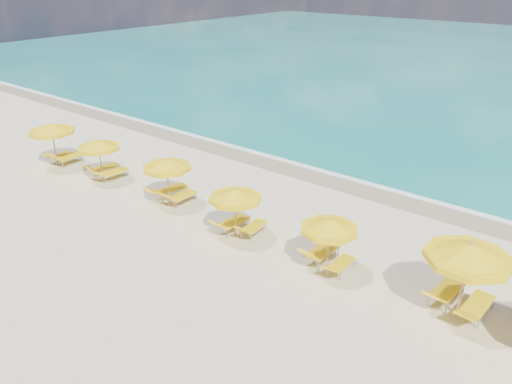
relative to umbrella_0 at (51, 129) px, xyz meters
The scene contains 22 objects.
ground_plane 12.45m from the umbrella_0, ahead, with size 120.00×120.00×0.00m, color beige.
wet_sand_band 14.71m from the umbrella_0, 32.58° to the left, with size 120.00×2.60×0.01m, color tan.
foam_line 15.15m from the umbrella_0, 35.16° to the left, with size 120.00×1.20×0.03m, color white.
whitecap_near 18.65m from the umbrella_0, 70.22° to the left, with size 14.00×0.36×0.05m, color white.
umbrella_0 is the anchor object (origin of this frame).
umbrella_1 3.61m from the umbrella_0, ahead, with size 2.47×2.47×2.14m.
umbrella_2 8.33m from the umbrella_0, ahead, with size 2.56×2.56×2.21m.
umbrella_3 12.68m from the umbrella_0, ahead, with size 2.34×2.34×2.13m.
umbrella_4 16.79m from the umbrella_0, ahead, with size 2.27×2.27×2.08m.
umbrella_5 21.28m from the umbrella_0, ahead, with size 3.42×3.42×2.63m.
lounger_0_left 1.95m from the umbrella_0, 132.57° to the left, with size 0.82×1.72×0.72m.
lounger_0_right 1.92m from the umbrella_0, 51.94° to the left, with size 0.71×1.89×0.93m.
lounger_1_left 3.67m from the umbrella_0, 15.01° to the left, with size 0.81×1.81×0.76m.
lounger_1_right 4.47m from the umbrella_0, ahead, with size 0.81×1.97×0.84m.
lounger_2_left 8.15m from the umbrella_0, ahead, with size 0.98×2.09×0.77m.
lounger_2_right 9.00m from the umbrella_0, ahead, with size 0.65×1.78×0.85m.
lounger_3_left 12.40m from the umbrella_0, ahead, with size 0.69×1.86×0.83m.
lounger_3_right 13.29m from the umbrella_0, ahead, with size 0.74×1.73×0.79m.
lounger_4_left 16.44m from the umbrella_0, ahead, with size 0.71×1.94×0.95m.
lounger_4_right 17.34m from the umbrella_0, ahead, with size 0.57×1.65×0.68m.
lounger_5_left 20.83m from the umbrella_0, ahead, with size 0.83×2.04×0.87m.
lounger_5_right 21.81m from the umbrella_0, ahead, with size 0.76×2.03×0.72m.
Camera 1 is at (11.95, -13.41, 9.92)m, focal length 35.00 mm.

